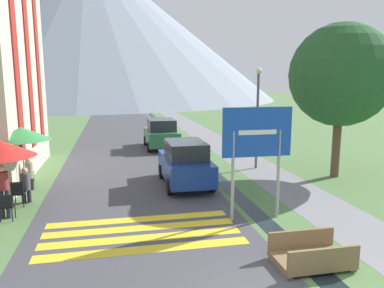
{
  "coord_description": "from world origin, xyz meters",
  "views": [
    {
      "loc": [
        -3.16,
        -5.77,
        4.27
      ],
      "look_at": [
        0.16,
        10.0,
        1.44
      ],
      "focal_mm": 35.0,
      "sensor_mm": 36.0,
      "label": 1
    }
  ],
  "objects": [
    {
      "name": "ground_plane",
      "position": [
        0.0,
        20.0,
        0.0
      ],
      "size": [
        160.0,
        160.0,
        0.0
      ],
      "primitive_type": "plane",
      "color": "#517542"
    },
    {
      "name": "road",
      "position": [
        -2.5,
        30.0,
        0.0
      ],
      "size": [
        6.4,
        60.0,
        0.01
      ],
      "color": "#424247",
      "rests_on": "ground_plane"
    },
    {
      "name": "footpath",
      "position": [
        3.6,
        30.0,
        0.0
      ],
      "size": [
        2.2,
        60.0,
        0.01
      ],
      "color": "slate",
      "rests_on": "ground_plane"
    },
    {
      "name": "drainage_channel",
      "position": [
        1.2,
        30.0,
        0.0
      ],
      "size": [
        0.6,
        60.0,
        0.0
      ],
      "color": "black",
      "rests_on": "ground_plane"
    },
    {
      "name": "crosswalk_marking",
      "position": [
        -2.5,
        4.18,
        0.01
      ],
      "size": [
        5.44,
        2.54,
        0.01
      ],
      "color": "yellow",
      "rests_on": "ground_plane"
    },
    {
      "name": "mountain_distant",
      "position": [
        -7.39,
        77.44,
        15.07
      ],
      "size": [
        76.12,
        76.12,
        30.13
      ],
      "color": "gray",
      "rests_on": "ground_plane"
    },
    {
      "name": "road_sign",
      "position": [
        1.0,
        4.56,
        2.37
      ],
      "size": [
        2.15,
        0.11,
        3.44
      ],
      "color": "#9E9EA3",
      "rests_on": "ground_plane"
    },
    {
      "name": "footbridge",
      "position": [
        1.2,
        1.54,
        0.23
      ],
      "size": [
        1.7,
        1.1,
        0.65
      ],
      "color": "brown",
      "rests_on": "ground_plane"
    },
    {
      "name": "parked_car_near",
      "position": [
        -0.4,
        8.65,
        0.91
      ],
      "size": [
        1.81,
        3.83,
        1.82
      ],
      "color": "navy",
      "rests_on": "ground_plane"
    },
    {
      "name": "parked_car_far",
      "position": [
        -0.31,
        17.01,
        0.91
      ],
      "size": [
        1.95,
        3.8,
        1.82
      ],
      "color": "#28663D",
      "rests_on": "ground_plane"
    },
    {
      "name": "cafe_chair_near_left",
      "position": [
        -6.38,
        7.21,
        0.51
      ],
      "size": [
        0.4,
        0.4,
        0.85
      ],
      "rotation": [
        0.0,
        0.0,
        -0.45
      ],
      "color": "black",
      "rests_on": "ground_plane"
    },
    {
      "name": "cafe_chair_nearest",
      "position": [
        -6.42,
        5.92,
        0.51
      ],
      "size": [
        0.4,
        0.4,
        0.85
      ],
      "rotation": [
        0.0,
        0.0,
        0.44
      ],
      "color": "black",
      "rests_on": "ground_plane"
    },
    {
      "name": "cafe_chair_far_left",
      "position": [
        -6.67,
        10.07,
        0.51
      ],
      "size": [
        0.4,
        0.4,
        0.85
      ],
      "rotation": [
        0.0,
        0.0,
        -0.43
      ],
      "color": "black",
      "rests_on": "ground_plane"
    },
    {
      "name": "cafe_chair_near_right",
      "position": [
        -6.41,
        7.37,
        0.51
      ],
      "size": [
        0.4,
        0.4,
        0.85
      ],
      "rotation": [
        0.0,
        0.0,
        0.31
      ],
      "color": "black",
      "rests_on": "ground_plane"
    },
    {
      "name": "cafe_chair_far_right",
      "position": [
        -6.82,
        9.86,
        0.51
      ],
      "size": [
        0.4,
        0.4,
        0.85
      ],
      "rotation": [
        0.0,
        0.0,
        0.44
      ],
      "color": "black",
      "rests_on": "ground_plane"
    },
    {
      "name": "cafe_umbrella_middle_green",
      "position": [
        -6.5,
        8.8,
        2.27
      ],
      "size": [
        2.1,
        2.1,
        2.51
      ],
      "color": "#B7B2A8",
      "rests_on": "ground_plane"
    },
    {
      "name": "person_standing_terrace",
      "position": [
        -6.54,
        6.21,
        0.98
      ],
      "size": [
        0.32,
        0.32,
        1.68
      ],
      "color": "#282833",
      "rests_on": "ground_plane"
    },
    {
      "name": "person_seated_near",
      "position": [
        -6.23,
        7.66,
        0.69
      ],
      "size": [
        0.32,
        0.32,
        1.25
      ],
      "color": "#282833",
      "rests_on": "ground_plane"
    },
    {
      "name": "person_seated_far",
      "position": [
        -6.44,
        9.25,
        0.71
      ],
      "size": [
        0.32,
        0.32,
        1.29
      ],
      "color": "#282833",
      "rests_on": "ground_plane"
    },
    {
      "name": "streetlamp",
      "position": [
        3.49,
        10.83,
        2.85
      ],
      "size": [
        0.28,
        0.28,
        4.76
      ],
      "color": "#515156",
      "rests_on": "ground_plane"
    },
    {
      "name": "tree_by_path",
      "position": [
        6.3,
        8.62,
        4.4
      ],
      "size": [
        4.34,
        4.34,
        6.58
      ],
      "color": "brown",
      "rests_on": "ground_plane"
    }
  ]
}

